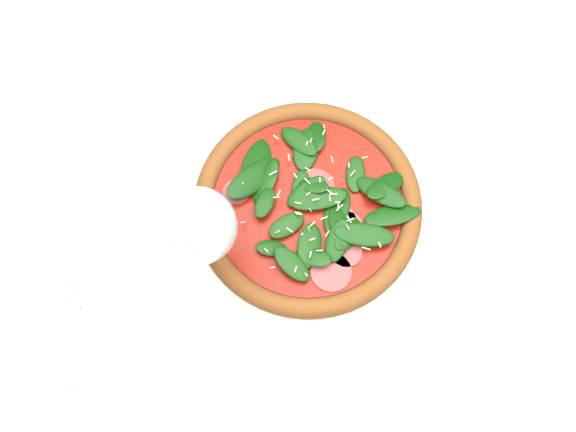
{
  "coord_description": "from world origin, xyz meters",
  "views": [
    {
      "loc": [
        -0.09,
        -0.24,
        1.46
      ],
      "look_at": [
        -0.08,
        0.01,
        0.77
      ],
      "focal_mm": 40.0,
      "sensor_mm": 36.0,
      "label": 1
    }
  ],
  "objects_px": {
    "plate": "(307,209)",
    "wine_glass": "(201,227)",
    "pizza": "(308,204)",
    "napkin": "(81,354)"
  },
  "relations": [
    {
      "from": "plate",
      "to": "wine_glass",
      "type": "distance_m",
      "value": 0.17
    },
    {
      "from": "pizza",
      "to": "wine_glass",
      "type": "relative_size",
      "value": 1.76
    },
    {
      "from": "plate",
      "to": "pizza",
      "type": "xyz_separation_m",
      "value": [
        -0.0,
        0.0,
        0.02
      ]
    },
    {
      "from": "napkin",
      "to": "plate",
      "type": "bearing_deg",
      "value": 31.32
    },
    {
      "from": "pizza",
      "to": "napkin",
      "type": "bearing_deg",
      "value": -148.68
    },
    {
      "from": "plate",
      "to": "pizza",
      "type": "distance_m",
      "value": 0.02
    },
    {
      "from": "plate",
      "to": "wine_glass",
      "type": "relative_size",
      "value": 1.72
    },
    {
      "from": "pizza",
      "to": "napkin",
      "type": "distance_m",
      "value": 0.3
    },
    {
      "from": "pizza",
      "to": "napkin",
      "type": "relative_size",
      "value": 2.25
    },
    {
      "from": "wine_glass",
      "to": "napkin",
      "type": "relative_size",
      "value": 1.28
    }
  ]
}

